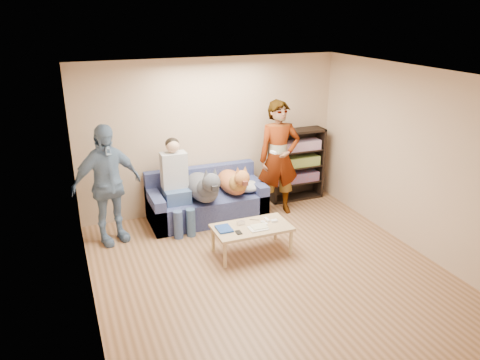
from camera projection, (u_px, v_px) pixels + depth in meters
name	position (u px, v px, depth m)	size (l,w,h in m)	color
ground	(274.00, 277.00, 6.16)	(5.00, 5.00, 0.00)	brown
ceiling	(280.00, 77.00, 5.26)	(5.00, 5.00, 0.00)	white
wall_back	(211.00, 136.00, 7.89)	(4.50, 4.50, 0.00)	tan
wall_front	(422.00, 294.00, 3.53)	(4.50, 4.50, 0.00)	tan
wall_left	(84.00, 213.00, 4.93)	(5.00, 5.00, 0.00)	tan
wall_right	(422.00, 163.00, 6.49)	(5.00, 5.00, 0.00)	tan
blanket	(249.00, 186.00, 7.86)	(0.47, 0.40, 0.16)	#A2A3A7
person_standing_right	(279.00, 158.00, 7.80)	(0.71, 0.47, 1.94)	gray
person_standing_left	(107.00, 185.00, 6.80)	(1.06, 0.44, 1.81)	#6C86AD
held_controller	(273.00, 152.00, 7.49)	(0.04, 0.13, 0.03)	white
notebook_blue	(224.00, 229.00, 6.52)	(0.20, 0.26, 0.03)	navy
papers	(258.00, 228.00, 6.55)	(0.26, 0.20, 0.01)	silver
magazine	(259.00, 226.00, 6.57)	(0.22, 0.17, 0.01)	beige
camera_silver	(241.00, 223.00, 6.68)	(0.11, 0.06, 0.05)	silver
controller_a	(267.00, 220.00, 6.80)	(0.04, 0.13, 0.03)	white
controller_b	(274.00, 221.00, 6.76)	(0.09, 0.06, 0.03)	white
headphone_cup_a	(265.00, 224.00, 6.67)	(0.07, 0.07, 0.02)	white
headphone_cup_b	(263.00, 222.00, 6.74)	(0.07, 0.07, 0.02)	silver
pen_orange	(255.00, 231.00, 6.47)	(0.01, 0.01, 0.14)	orange
pen_black	(255.00, 220.00, 6.82)	(0.01, 0.01, 0.14)	black
wallet	(239.00, 232.00, 6.43)	(0.07, 0.12, 0.01)	black
sofa	(206.00, 202.00, 7.80)	(1.90, 0.85, 0.82)	#515B93
person_seated	(176.00, 181.00, 7.34)	(0.40, 0.73, 1.47)	#425F92
dog_gray	(204.00, 187.00, 7.41)	(0.46, 1.27, 0.67)	#53545E
dog_tan	(234.00, 182.00, 7.71)	(0.41, 1.16, 0.59)	#AD6035
coffee_table	(252.00, 229.00, 6.64)	(1.10, 0.60, 0.42)	tan
bookshelf	(296.00, 163.00, 8.49)	(1.00, 0.34, 1.30)	black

